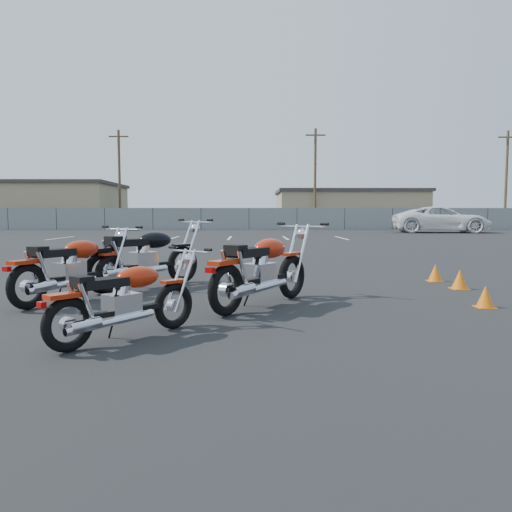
{
  "coord_description": "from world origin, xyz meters",
  "views": [
    {
      "loc": [
        0.12,
        -6.65,
        1.25
      ],
      "look_at": [
        0.2,
        0.6,
        0.65
      ],
      "focal_mm": 35.0,
      "sensor_mm": 36.0,
      "label": 1
    }
  ],
  "objects_px": {
    "motorcycle_front_red": "(72,268)",
    "motorcycle_third_red": "(125,300)",
    "motorcycle_second_black": "(146,257)",
    "motorcycle_rear_red": "(262,269)",
    "white_van": "(442,212)"
  },
  "relations": [
    {
      "from": "motorcycle_front_red",
      "to": "motorcycle_third_red",
      "type": "xyz_separation_m",
      "value": [
        1.33,
        -2.25,
        -0.08
      ]
    },
    {
      "from": "motorcycle_front_red",
      "to": "motorcycle_third_red",
      "type": "relative_size",
      "value": 1.32
    },
    {
      "from": "motorcycle_second_black",
      "to": "motorcycle_rear_red",
      "type": "bearing_deg",
      "value": -41.83
    },
    {
      "from": "motorcycle_front_red",
      "to": "motorcycle_rear_red",
      "type": "height_order",
      "value": "motorcycle_rear_red"
    },
    {
      "from": "white_van",
      "to": "motorcycle_second_black",
      "type": "bearing_deg",
      "value": 156.93
    },
    {
      "from": "motorcycle_front_red",
      "to": "white_van",
      "type": "bearing_deg",
      "value": 59.93
    },
    {
      "from": "motorcycle_third_red",
      "to": "motorcycle_front_red",
      "type": "bearing_deg",
      "value": 120.56
    },
    {
      "from": "motorcycle_third_red",
      "to": "white_van",
      "type": "xyz_separation_m",
      "value": [
        14.52,
        29.61,
        1.02
      ]
    },
    {
      "from": "motorcycle_third_red",
      "to": "white_van",
      "type": "bearing_deg",
      "value": 63.88
    },
    {
      "from": "motorcycle_third_red",
      "to": "motorcycle_rear_red",
      "type": "xyz_separation_m",
      "value": [
        1.41,
        1.79,
        0.11
      ]
    },
    {
      "from": "motorcycle_front_red",
      "to": "motorcycle_second_black",
      "type": "xyz_separation_m",
      "value": [
        0.79,
        1.29,
        0.05
      ]
    },
    {
      "from": "motorcycle_second_black",
      "to": "motorcycle_third_red",
      "type": "distance_m",
      "value": 3.58
    },
    {
      "from": "motorcycle_front_red",
      "to": "motorcycle_third_red",
      "type": "height_order",
      "value": "motorcycle_front_red"
    },
    {
      "from": "motorcycle_rear_red",
      "to": "motorcycle_second_black",
      "type": "bearing_deg",
      "value": 138.17
    },
    {
      "from": "motorcycle_second_black",
      "to": "white_van",
      "type": "bearing_deg",
      "value": 60.0
    }
  ]
}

